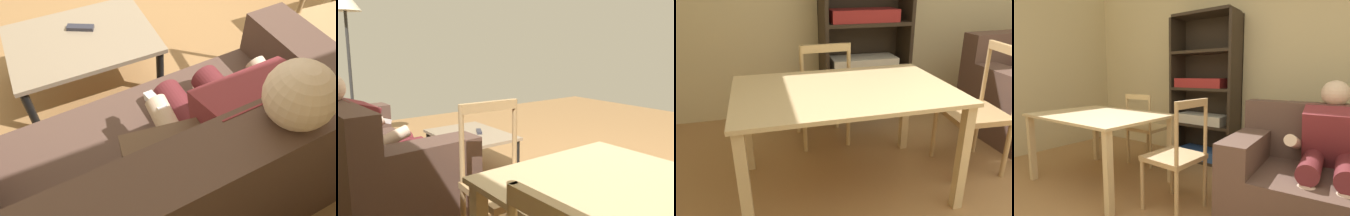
% 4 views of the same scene
% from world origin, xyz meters
% --- Properties ---
extents(ground_plane, '(8.00, 8.00, 0.00)m').
position_xyz_m(ground_plane, '(0.00, 0.00, 0.00)').
color(ground_plane, '#9E7042').
extents(couch, '(1.93, 0.98, 0.91)m').
position_xyz_m(couch, '(1.06, 1.81, 0.34)').
color(couch, brown).
rests_on(couch, ground_plane).
extents(person_lounging, '(0.61, 0.93, 1.10)m').
position_xyz_m(person_lounging, '(0.82, 1.82, 0.58)').
color(person_lounging, maroon).
rests_on(person_lounging, ground_plane).
extents(coffee_table, '(0.90, 0.66, 0.38)m').
position_xyz_m(coffee_table, '(1.19, 0.72, 0.33)').
color(coffee_table, gray).
rests_on(coffee_table, ground_plane).
extents(tv_remote, '(0.17, 0.12, 0.02)m').
position_xyz_m(tv_remote, '(1.17, 0.64, 0.39)').
color(tv_remote, '#2D2D38').
rests_on(tv_remote, coffee_table).
extents(dining_chair_facing_couch, '(0.45, 0.45, 0.95)m').
position_xyz_m(dining_chair_facing_couch, '(-0.26, 1.37, 0.46)').
color(dining_chair_facing_couch, tan).
rests_on(dining_chair_facing_couch, ground_plane).
extents(floor_lamp, '(0.36, 0.36, 1.91)m').
position_xyz_m(floor_lamp, '(2.53, 1.55, 1.61)').
color(floor_lamp, black).
rests_on(floor_lamp, ground_plane).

